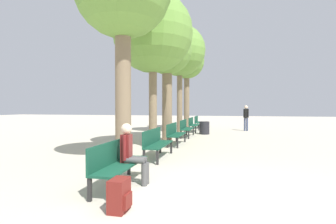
% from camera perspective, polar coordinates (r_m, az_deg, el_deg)
% --- Properties ---
extents(ground_plane, '(80.00, 80.00, 0.00)m').
position_cam_1_polar(ground_plane, '(4.54, 9.66, -18.77)').
color(ground_plane, beige).
extents(bench_row_0, '(0.46, 1.83, 0.87)m').
position_cam_1_polar(bench_row_0, '(5.27, -11.07, -10.31)').
color(bench_row_0, '#144733').
rests_on(bench_row_0, ground_plane).
extents(bench_row_1, '(0.46, 1.83, 0.87)m').
position_cam_1_polar(bench_row_1, '(7.92, -2.64, -6.43)').
color(bench_row_1, '#144733').
rests_on(bench_row_1, ground_plane).
extents(bench_row_2, '(0.46, 1.83, 0.87)m').
position_cam_1_polar(bench_row_2, '(10.67, 1.46, -4.46)').
color(bench_row_2, '#144733').
rests_on(bench_row_2, ground_plane).
extents(bench_row_3, '(0.46, 1.83, 0.87)m').
position_cam_1_polar(bench_row_3, '(13.46, 3.85, -3.29)').
color(bench_row_3, '#144733').
rests_on(bench_row_3, ground_plane).
extents(bench_row_4, '(0.46, 1.83, 0.87)m').
position_cam_1_polar(bench_row_4, '(16.26, 5.42, -2.52)').
color(bench_row_4, '#144733').
rests_on(bench_row_4, ground_plane).
extents(bench_row_5, '(0.46, 1.83, 0.87)m').
position_cam_1_polar(bench_row_5, '(19.08, 6.52, -1.98)').
color(bench_row_5, '#144733').
rests_on(bench_row_5, ground_plane).
extents(tree_row_1, '(2.97, 2.97, 5.77)m').
position_cam_1_polar(tree_row_1, '(10.11, -3.32, 16.70)').
color(tree_row_1, '#7A664C').
rests_on(tree_row_1, ground_plane).
extents(tree_row_2, '(2.27, 2.27, 5.29)m').
position_cam_1_polar(tree_row_2, '(12.26, -0.20, 12.80)').
color(tree_row_2, '#7A664C').
rests_on(tree_row_2, ground_plane).
extents(tree_row_3, '(2.96, 2.96, 6.27)m').
position_cam_1_polar(tree_row_3, '(15.50, 2.56, 13.08)').
color(tree_row_3, '#7A664C').
rests_on(tree_row_3, ground_plane).
extents(tree_row_4, '(2.37, 2.37, 5.81)m').
position_cam_1_polar(tree_row_4, '(18.02, 4.09, 10.66)').
color(tree_row_4, '#7A664C').
rests_on(tree_row_4, ground_plane).
extents(person_seated, '(0.56, 0.32, 1.21)m').
position_cam_1_polar(person_seated, '(5.34, -7.93, -8.56)').
color(person_seated, '#4C4C4C').
rests_on(person_seated, ground_plane).
extents(backpack, '(0.28, 0.37, 0.48)m').
position_cam_1_polar(backpack, '(4.11, -10.51, -17.41)').
color(backpack, maroon).
rests_on(backpack, ground_plane).
extents(pedestrian_near, '(0.33, 0.25, 1.63)m').
position_cam_1_polar(pedestrian_near, '(17.43, 16.62, -0.90)').
color(pedestrian_near, '#384260').
rests_on(pedestrian_near, ground_plane).
extents(trash_bin, '(0.56, 0.56, 0.71)m').
position_cam_1_polar(trash_bin, '(14.84, 7.93, -3.44)').
color(trash_bin, '#232328').
rests_on(trash_bin, ground_plane).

